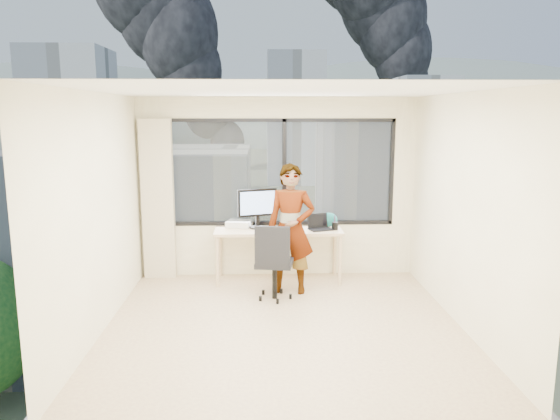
{
  "coord_description": "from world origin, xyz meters",
  "views": [
    {
      "loc": [
        -0.25,
        -5.68,
        2.38
      ],
      "look_at": [
        0.0,
        1.0,
        1.15
      ],
      "focal_mm": 34.01,
      "sensor_mm": 36.0,
      "label": 1
    }
  ],
  "objects_px": {
    "game_console": "(239,224)",
    "person": "(291,229)",
    "monitor": "(257,208)",
    "handbag": "(328,220)",
    "chair": "(275,260)",
    "laptop": "(321,223)",
    "desk": "(278,255)"
  },
  "relations": [
    {
      "from": "game_console",
      "to": "person",
      "type": "bearing_deg",
      "value": -31.75
    },
    {
      "from": "monitor",
      "to": "handbag",
      "type": "height_order",
      "value": "monitor"
    },
    {
      "from": "chair",
      "to": "game_console",
      "type": "relative_size",
      "value": 2.96
    },
    {
      "from": "chair",
      "to": "laptop",
      "type": "bearing_deg",
      "value": 55.4
    },
    {
      "from": "desk",
      "to": "game_console",
      "type": "distance_m",
      "value": 0.73
    },
    {
      "from": "desk",
      "to": "game_console",
      "type": "relative_size",
      "value": 5.23
    },
    {
      "from": "desk",
      "to": "person",
      "type": "xyz_separation_m",
      "value": [
        0.15,
        -0.49,
        0.49
      ]
    },
    {
      "from": "monitor",
      "to": "game_console",
      "type": "relative_size",
      "value": 1.67
    },
    {
      "from": "monitor",
      "to": "game_console",
      "type": "bearing_deg",
      "value": 137.23
    },
    {
      "from": "person",
      "to": "laptop",
      "type": "xyz_separation_m",
      "value": [
        0.45,
        0.44,
        -0.01
      ]
    },
    {
      "from": "monitor",
      "to": "handbag",
      "type": "xyz_separation_m",
      "value": [
        1.02,
        0.06,
        -0.18
      ]
    },
    {
      "from": "person",
      "to": "game_console",
      "type": "xyz_separation_m",
      "value": [
        -0.71,
        0.71,
        -0.07
      ]
    },
    {
      "from": "desk",
      "to": "chair",
      "type": "xyz_separation_m",
      "value": [
        -0.07,
        -0.76,
        0.14
      ]
    },
    {
      "from": "desk",
      "to": "handbag",
      "type": "height_order",
      "value": "handbag"
    },
    {
      "from": "desk",
      "to": "monitor",
      "type": "xyz_separation_m",
      "value": [
        -0.3,
        0.1,
        0.66
      ]
    },
    {
      "from": "monitor",
      "to": "game_console",
      "type": "distance_m",
      "value": 0.38
    },
    {
      "from": "game_console",
      "to": "handbag",
      "type": "xyz_separation_m",
      "value": [
        1.29,
        -0.06,
        0.06
      ]
    },
    {
      "from": "handbag",
      "to": "chair",
      "type": "bearing_deg",
      "value": -138.85
    },
    {
      "from": "handbag",
      "to": "game_console",
      "type": "bearing_deg",
      "value": 169.63
    },
    {
      "from": "handbag",
      "to": "person",
      "type": "bearing_deg",
      "value": -139.28
    },
    {
      "from": "desk",
      "to": "person",
      "type": "bearing_deg",
      "value": -73.05
    },
    {
      "from": "monitor",
      "to": "person",
      "type": "bearing_deg",
      "value": -71.49
    },
    {
      "from": "person",
      "to": "chair",
      "type": "bearing_deg",
      "value": -119.94
    },
    {
      "from": "person",
      "to": "handbag",
      "type": "relative_size",
      "value": 6.43
    },
    {
      "from": "chair",
      "to": "handbag",
      "type": "bearing_deg",
      "value": 57.78
    },
    {
      "from": "person",
      "to": "laptop",
      "type": "relative_size",
      "value": 5.31
    },
    {
      "from": "chair",
      "to": "laptop",
      "type": "height_order",
      "value": "chair"
    },
    {
      "from": "game_console",
      "to": "laptop",
      "type": "xyz_separation_m",
      "value": [
        1.16,
        -0.28,
        0.06
      ]
    },
    {
      "from": "person",
      "to": "game_console",
      "type": "relative_size",
      "value": 5.02
    },
    {
      "from": "desk",
      "to": "game_console",
      "type": "xyz_separation_m",
      "value": [
        -0.56,
        0.22,
        0.42
      ]
    },
    {
      "from": "person",
      "to": "monitor",
      "type": "height_order",
      "value": "person"
    },
    {
      "from": "chair",
      "to": "monitor",
      "type": "relative_size",
      "value": 1.78
    }
  ]
}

